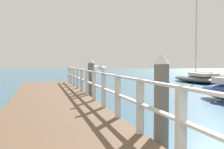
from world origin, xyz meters
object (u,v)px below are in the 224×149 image
dock_piling_near (161,107)px  dock_piling_far (91,81)px  seagull_foreground (103,68)px  boat_0 (198,78)px  seagull_background (96,68)px

dock_piling_near → dock_piling_far: same height
dock_piling_near → dock_piling_far: bearing=90.0°
seagull_foreground → boat_0: boat_0 is taller
dock_piling_far → seagull_background: (-0.38, -3.14, 0.66)m
dock_piling_near → dock_piling_far: (0.00, 7.79, 0.00)m
seagull_background → dock_piling_near: bearing=-52.5°
seagull_background → boat_0: 18.59m
dock_piling_far → dock_piling_near: bearing=-90.0°
seagull_foreground → boat_0: size_ratio=0.04×
seagull_background → boat_0: bearing=81.5°
dock_piling_near → dock_piling_far: 7.79m
seagull_foreground → seagull_background: bearing=126.3°
dock_piling_far → seagull_background: dock_piling_far is taller
boat_0 → dock_piling_far: bearing=-137.1°
dock_piling_far → seagull_foreground: 4.44m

